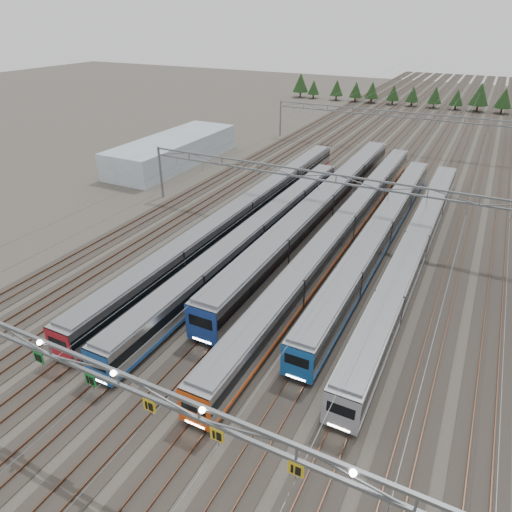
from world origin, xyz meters
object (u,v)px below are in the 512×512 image
at_px(train_a, 244,212).
at_px(train_d, 344,227).
at_px(gantry_far, 405,119).
at_px(gantry_mid, 335,186).
at_px(train_c, 322,206).
at_px(train_f, 415,246).
at_px(train_e, 380,233).
at_px(west_shed, 174,150).
at_px(gantry_near, 116,382).
at_px(train_b, 254,235).

distance_m(train_a, train_d, 13.61).
distance_m(train_d, gantry_far, 47.49).
bearing_deg(gantry_mid, train_c, 137.02).
relative_size(train_d, train_f, 1.21).
bearing_deg(gantry_far, train_e, -81.83).
bearing_deg(train_e, west_shed, 157.83).
xyz_separation_m(train_d, west_shed, (-39.54, 18.16, 0.40)).
bearing_deg(gantry_mid, train_f, -18.48).
height_order(train_d, train_f, train_f).
height_order(train_d, gantry_near, gantry_near).
xyz_separation_m(train_b, gantry_far, (6.75, 54.59, 4.42)).
bearing_deg(train_a, gantry_far, 77.05).
height_order(gantry_near, west_shed, gantry_near).
bearing_deg(train_a, gantry_near, -72.79).
bearing_deg(gantry_far, west_shed, -142.06).
bearing_deg(train_b, gantry_near, -77.62).
bearing_deg(train_b, west_shed, 140.12).
relative_size(train_a, train_c, 1.04).
relative_size(gantry_near, west_shed, 1.88).
xyz_separation_m(train_a, train_f, (22.50, 0.18, -0.00)).
bearing_deg(west_shed, train_f, -22.08).
height_order(train_e, gantry_mid, gantry_mid).
xyz_separation_m(train_d, gantry_near, (-2.30, -37.88, 5.08)).
height_order(train_a, gantry_far, gantry_far).
xyz_separation_m(train_a, west_shed, (-26.04, 19.87, 0.38)).
bearing_deg(gantry_far, train_a, -102.95).
bearing_deg(gantry_near, train_e, 79.89).
distance_m(train_c, gantry_far, 43.15).
xyz_separation_m(train_b, gantry_near, (6.70, -30.53, 5.12)).
bearing_deg(train_b, train_f, 17.96).
distance_m(train_a, gantry_near, 38.21).
xyz_separation_m(train_e, gantry_far, (-6.75, 47.02, 4.34)).
distance_m(train_a, train_c, 10.84).
height_order(train_b, train_c, train_c).
distance_m(train_c, gantry_near, 42.54).
relative_size(train_b, gantry_mid, 0.94).
height_order(gantry_mid, gantry_far, same).
height_order(train_a, gantry_mid, gantry_mid).
bearing_deg(train_c, gantry_far, 87.00).
bearing_deg(train_b, train_c, 68.94).
bearing_deg(gantry_mid, west_shed, 156.87).
bearing_deg(gantry_mid, gantry_near, -90.07).
height_order(train_e, gantry_far, gantry_far).
bearing_deg(train_e, train_c, 155.43).
relative_size(train_d, gantry_near, 1.21).
bearing_deg(train_f, train_b, -162.04).
height_order(train_a, train_b, train_a).
relative_size(train_e, west_shed, 1.79).
xyz_separation_m(train_f, west_shed, (-48.54, 19.69, 0.39)).
height_order(train_d, gantry_far, gantry_far).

